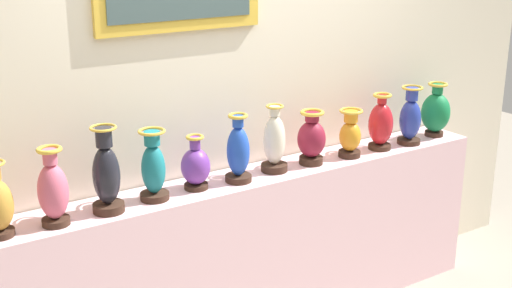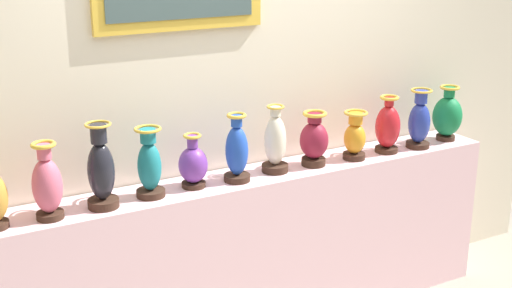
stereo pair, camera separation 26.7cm
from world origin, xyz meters
name	(u,v)px [view 2 (the right image)]	position (x,y,z in m)	size (l,w,h in m)	color
display_shelf	(256,252)	(0.00, 0.00, 0.48)	(3.09, 0.34, 0.96)	beige
back_wall	(235,92)	(-0.01, 0.23, 1.38)	(4.68, 0.14, 2.73)	beige
vase_rose	(47,185)	(-1.14, -0.06, 1.13)	(0.14, 0.14, 0.38)	#382319
vase_onyx	(101,172)	(-0.88, -0.05, 1.14)	(0.15, 0.15, 0.43)	#382319
vase_teal	(149,166)	(-0.63, -0.02, 1.12)	(0.15, 0.15, 0.37)	#382319
vase_violet	(193,165)	(-0.38, -0.01, 1.08)	(0.15, 0.15, 0.29)	#382319
vase_sapphire	(237,152)	(-0.14, -0.04, 1.12)	(0.14, 0.14, 0.38)	#382319
vase_ivory	(275,143)	(0.12, -0.01, 1.12)	(0.15, 0.15, 0.38)	#382319
vase_burgundy	(314,140)	(0.37, -0.02, 1.11)	(0.16, 0.16, 0.32)	#382319
vase_amber	(355,137)	(0.64, -0.05, 1.09)	(0.14, 0.14, 0.29)	#382319
vase_crimson	(388,127)	(0.89, -0.04, 1.12)	(0.15, 0.15, 0.35)	#382319
vase_cobalt	(419,122)	(1.12, -0.06, 1.12)	(0.15, 0.15, 0.37)	#382319
vase_emerald	(447,116)	(1.38, -0.02, 1.12)	(0.19, 0.19, 0.35)	#382319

